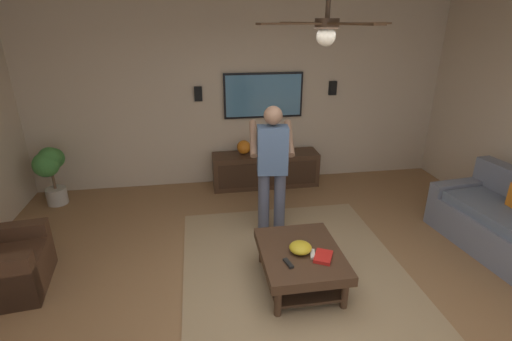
{
  "coord_description": "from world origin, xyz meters",
  "views": [
    {
      "loc": [
        -2.82,
        0.73,
        2.57
      ],
      "look_at": [
        1.06,
        0.11,
        0.97
      ],
      "focal_mm": 26.48,
      "sensor_mm": 36.0,
      "label": 1
    }
  ],
  "objects_px": {
    "remote_black": "(288,263)",
    "book": "(323,257)",
    "person_standing": "(272,164)",
    "wall_speaker_left": "(333,88)",
    "potted_plant_tall": "(50,167)",
    "ceiling_fan": "(327,27)",
    "coffee_table": "(300,259)",
    "bowl": "(300,248)",
    "media_console": "(265,170)",
    "wall_speaker_right": "(198,94)",
    "tv": "(263,95)",
    "vase_round": "(244,147)",
    "remote_white": "(313,254)"
  },
  "relations": [
    {
      "from": "book",
      "to": "remote_black",
      "type": "bearing_deg",
      "value": -55.95
    },
    {
      "from": "coffee_table",
      "to": "media_console",
      "type": "relative_size",
      "value": 0.59
    },
    {
      "from": "ceiling_fan",
      "to": "media_console",
      "type": "bearing_deg",
      "value": 0.91
    },
    {
      "from": "book",
      "to": "wall_speaker_right",
      "type": "relative_size",
      "value": 1.0
    },
    {
      "from": "wall_speaker_left",
      "to": "potted_plant_tall",
      "type": "bearing_deg",
      "value": 95.97
    },
    {
      "from": "potted_plant_tall",
      "to": "book",
      "type": "bearing_deg",
      "value": -127.37
    },
    {
      "from": "vase_round",
      "to": "remote_black",
      "type": "bearing_deg",
      "value": -178.66
    },
    {
      "from": "media_console",
      "to": "wall_speaker_left",
      "type": "distance_m",
      "value": 1.7
    },
    {
      "from": "bowl",
      "to": "book",
      "type": "bearing_deg",
      "value": -126.06
    },
    {
      "from": "remote_white",
      "to": "wall_speaker_left",
      "type": "height_order",
      "value": "wall_speaker_left"
    },
    {
      "from": "person_standing",
      "to": "book",
      "type": "xyz_separation_m",
      "value": [
        -1.24,
        -0.26,
        -0.51
      ]
    },
    {
      "from": "tv",
      "to": "wall_speaker_left",
      "type": "height_order",
      "value": "tv"
    },
    {
      "from": "person_standing",
      "to": "wall_speaker_left",
      "type": "distance_m",
      "value": 2.22
    },
    {
      "from": "person_standing",
      "to": "bowl",
      "type": "height_order",
      "value": "person_standing"
    },
    {
      "from": "potted_plant_tall",
      "to": "wall_speaker_right",
      "type": "xyz_separation_m",
      "value": [
        0.45,
        -2.15,
        0.9
      ]
    },
    {
      "from": "remote_white",
      "to": "vase_round",
      "type": "height_order",
      "value": "vase_round"
    },
    {
      "from": "potted_plant_tall",
      "to": "bowl",
      "type": "distance_m",
      "value": 3.84
    },
    {
      "from": "tv",
      "to": "vase_round",
      "type": "height_order",
      "value": "tv"
    },
    {
      "from": "coffee_table",
      "to": "remote_white",
      "type": "xyz_separation_m",
      "value": [
        -0.1,
        -0.09,
        0.12
      ]
    },
    {
      "from": "person_standing",
      "to": "vase_round",
      "type": "bearing_deg",
      "value": 12.4
    },
    {
      "from": "book",
      "to": "media_console",
      "type": "bearing_deg",
      "value": -150.75
    },
    {
      "from": "remote_black",
      "to": "wall_speaker_right",
      "type": "xyz_separation_m",
      "value": [
        2.96,
        0.73,
        1.08
      ]
    },
    {
      "from": "coffee_table",
      "to": "wall_speaker_right",
      "type": "xyz_separation_m",
      "value": [
        2.76,
        0.91,
        1.19
      ]
    },
    {
      "from": "potted_plant_tall",
      "to": "wall_speaker_right",
      "type": "distance_m",
      "value": 2.37
    },
    {
      "from": "coffee_table",
      "to": "ceiling_fan",
      "type": "distance_m",
      "value": 2.21
    },
    {
      "from": "book",
      "to": "ceiling_fan",
      "type": "relative_size",
      "value": 0.18
    },
    {
      "from": "remote_black",
      "to": "book",
      "type": "height_order",
      "value": "book"
    },
    {
      "from": "bowl",
      "to": "wall_speaker_left",
      "type": "bearing_deg",
      "value": -24.2
    },
    {
      "from": "tv",
      "to": "wall_speaker_left",
      "type": "bearing_deg",
      "value": 90.66
    },
    {
      "from": "media_console",
      "to": "book",
      "type": "xyz_separation_m",
      "value": [
        -2.67,
        -0.08,
        0.14
      ]
    },
    {
      "from": "book",
      "to": "wall_speaker_left",
      "type": "relative_size",
      "value": 1.0
    },
    {
      "from": "media_console",
      "to": "wall_speaker_right",
      "type": "height_order",
      "value": "wall_speaker_right"
    },
    {
      "from": "book",
      "to": "wall_speaker_right",
      "type": "bearing_deg",
      "value": -131.95
    },
    {
      "from": "wall_speaker_left",
      "to": "ceiling_fan",
      "type": "xyz_separation_m",
      "value": [
        -2.69,
        1.1,
        0.98
      ]
    },
    {
      "from": "bowl",
      "to": "book",
      "type": "xyz_separation_m",
      "value": [
        -0.14,
        -0.19,
        -0.03
      ]
    },
    {
      "from": "coffee_table",
      "to": "book",
      "type": "height_order",
      "value": "book"
    },
    {
      "from": "bowl",
      "to": "vase_round",
      "type": "bearing_deg",
      "value": 5.1
    },
    {
      "from": "coffee_table",
      "to": "media_console",
      "type": "bearing_deg",
      "value": -2.33
    },
    {
      "from": "ceiling_fan",
      "to": "coffee_table",
      "type": "bearing_deg",
      "value": 116.94
    },
    {
      "from": "remote_black",
      "to": "book",
      "type": "relative_size",
      "value": 0.68
    },
    {
      "from": "media_console",
      "to": "tv",
      "type": "height_order",
      "value": "tv"
    },
    {
      "from": "media_console",
      "to": "person_standing",
      "type": "distance_m",
      "value": 1.58
    },
    {
      "from": "remote_white",
      "to": "book",
      "type": "relative_size",
      "value": 0.68
    },
    {
      "from": "tv",
      "to": "remote_black",
      "type": "xyz_separation_m",
      "value": [
        -2.95,
        0.28,
        -1.02
      ]
    },
    {
      "from": "remote_white",
      "to": "wall_speaker_left",
      "type": "xyz_separation_m",
      "value": [
        2.86,
        -1.14,
        1.11
      ]
    },
    {
      "from": "media_console",
      "to": "potted_plant_tall",
      "type": "bearing_deg",
      "value": -86.46
    },
    {
      "from": "tv",
      "to": "wall_speaker_right",
      "type": "bearing_deg",
      "value": -90.75
    },
    {
      "from": "bowl",
      "to": "wall_speaker_right",
      "type": "bearing_deg",
      "value": 17.9
    },
    {
      "from": "remote_black",
      "to": "coffee_table",
      "type": "bearing_deg",
      "value": -54.92
    },
    {
      "from": "media_console",
      "to": "wall_speaker_right",
      "type": "bearing_deg",
      "value": -104.07
    }
  ]
}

